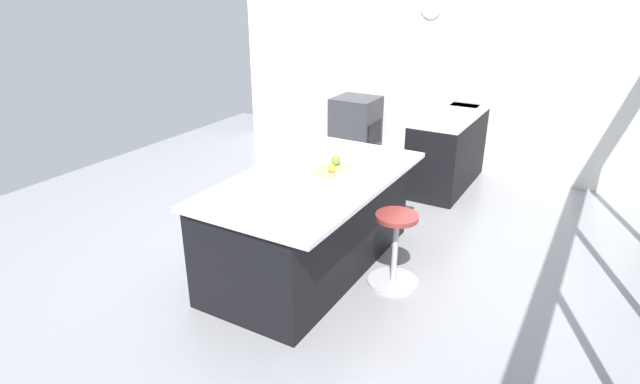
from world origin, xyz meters
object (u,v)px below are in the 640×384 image
(oven_range, at_px, (356,128))
(stool_by_window, at_px, (395,252))
(apple_yellow, at_px, (331,168))
(cutting_board, at_px, (329,169))
(kitchen_island, at_px, (311,221))
(apple_green, at_px, (336,160))
(water_bottle, at_px, (305,172))

(oven_range, relative_size, stool_by_window, 1.34)
(stool_by_window, xyz_separation_m, apple_yellow, (-0.03, -0.64, 0.63))
(oven_range, distance_m, cutting_board, 3.04)
(cutting_board, bearing_deg, kitchen_island, -19.19)
(oven_range, height_order, kitchen_island, kitchen_island)
(kitchen_island, bearing_deg, apple_green, 164.22)
(apple_yellow, bearing_deg, oven_range, -157.57)
(oven_range, relative_size, cutting_board, 2.45)
(kitchen_island, height_order, stool_by_window, kitchen_island)
(kitchen_island, xyz_separation_m, apple_green, (-0.30, 0.09, 0.50))
(kitchen_island, height_order, apple_green, apple_green)
(stool_by_window, relative_size, apple_green, 7.57)
(oven_range, xyz_separation_m, kitchen_island, (2.99, 1.04, 0.01))
(stool_by_window, height_order, apple_green, apple_green)
(cutting_board, xyz_separation_m, apple_green, (-0.10, 0.02, 0.05))
(cutting_board, distance_m, apple_yellow, 0.11)
(kitchen_island, height_order, cutting_board, cutting_board)
(cutting_board, distance_m, apple_green, 0.12)
(water_bottle, bearing_deg, stool_by_window, 115.87)
(oven_range, relative_size, apple_green, 10.14)
(stool_by_window, bearing_deg, kitchen_island, -82.89)
(apple_yellow, xyz_separation_m, apple_green, (-0.18, -0.05, 0.01))
(oven_range, bearing_deg, apple_green, 22.77)
(apple_yellow, bearing_deg, kitchen_island, -48.81)
(apple_yellow, relative_size, apple_green, 0.83)
(oven_range, height_order, apple_yellow, apple_yellow)
(stool_by_window, bearing_deg, cutting_board, -98.18)
(stool_by_window, height_order, cutting_board, cutting_board)
(kitchen_island, xyz_separation_m, stool_by_window, (-0.10, 0.78, -0.14))
(oven_range, height_order, stool_by_window, oven_range)
(apple_yellow, height_order, apple_green, apple_green)
(apple_green, height_order, water_bottle, water_bottle)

